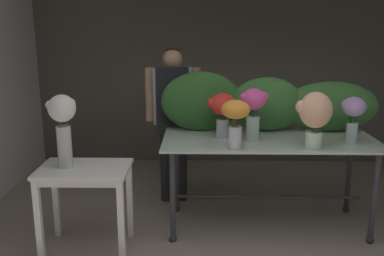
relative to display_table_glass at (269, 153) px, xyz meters
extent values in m
plane|color=gray|center=(-0.40, 0.27, -0.72)|extent=(7.80, 7.80, 0.00)
cube|color=#5B564C|center=(-0.40, 2.04, 0.65)|extent=(4.95, 0.12, 2.74)
cube|color=silver|center=(0.00, 0.00, 0.13)|extent=(1.92, 0.83, 0.02)
cylinder|color=#38383D|center=(-0.86, -0.31, -0.30)|extent=(0.05, 0.05, 0.84)
sphere|color=#38383D|center=(-0.86, -0.31, -0.69)|extent=(0.07, 0.07, 0.07)
cylinder|color=#38383D|center=(0.86, -0.31, -0.30)|extent=(0.05, 0.05, 0.84)
sphere|color=#38383D|center=(0.86, -0.31, -0.69)|extent=(0.07, 0.07, 0.07)
cylinder|color=#38383D|center=(-0.86, 0.31, -0.30)|extent=(0.05, 0.05, 0.84)
sphere|color=#38383D|center=(-0.86, 0.31, -0.69)|extent=(0.07, 0.07, 0.07)
cylinder|color=#38383D|center=(0.86, 0.31, -0.30)|extent=(0.05, 0.05, 0.84)
sphere|color=#38383D|center=(0.86, 0.31, -0.69)|extent=(0.07, 0.07, 0.07)
cylinder|color=#38383D|center=(0.00, 0.00, -0.43)|extent=(1.72, 0.03, 0.03)
cube|color=white|center=(-1.58, -0.44, -0.01)|extent=(0.74, 0.51, 0.03)
cube|color=white|center=(-1.58, -0.44, -0.05)|extent=(0.68, 0.45, 0.06)
cube|color=white|center=(-1.91, -0.65, -0.37)|extent=(0.05, 0.05, 0.70)
cube|color=white|center=(-1.25, -0.65, -0.37)|extent=(0.05, 0.05, 0.70)
cube|color=white|center=(-1.91, -0.22, -0.37)|extent=(0.05, 0.05, 0.70)
cube|color=white|center=(-1.25, -0.22, -0.37)|extent=(0.05, 0.05, 0.70)
cylinder|color=#232328|center=(-0.99, 0.61, -0.29)|extent=(0.12, 0.12, 0.86)
cylinder|color=#232328|center=(-0.83, 0.61, -0.29)|extent=(0.12, 0.12, 0.86)
cube|color=#999EA8|center=(-0.91, 0.61, 0.43)|extent=(0.39, 0.22, 0.57)
cube|color=black|center=(-0.91, 0.49, 0.39)|extent=(0.33, 0.02, 0.69)
cylinder|color=tan|center=(-1.15, 0.61, 0.44)|extent=(0.09, 0.09, 0.55)
cylinder|color=tan|center=(-0.67, 0.61, 0.44)|extent=(0.09, 0.09, 0.55)
sphere|color=tan|center=(-0.91, 0.61, 0.80)|extent=(0.20, 0.20, 0.20)
ellipsoid|color=black|center=(-0.91, 0.63, 0.87)|extent=(0.15, 0.15, 0.09)
ellipsoid|color=#2D6028|center=(-0.62, 0.29, 0.43)|extent=(0.77, 0.22, 0.57)
ellipsoid|color=#387033|center=(0.01, 0.29, 0.40)|extent=(0.70, 0.29, 0.52)
ellipsoid|color=#387033|center=(0.62, 0.29, 0.38)|extent=(0.91, 0.28, 0.48)
cylinder|color=silver|center=(-0.16, -0.07, 0.25)|extent=(0.12, 0.12, 0.22)
cylinder|color=#9EBCB2|center=(-0.16, -0.07, 0.19)|extent=(0.11, 0.11, 0.09)
cylinder|color=#28562D|center=(-0.13, -0.06, 0.30)|extent=(0.01, 0.01, 0.31)
cylinder|color=#28562D|center=(-0.17, -0.05, 0.30)|extent=(0.01, 0.01, 0.31)
cylinder|color=#28562D|center=(-0.19, -0.06, 0.30)|extent=(0.01, 0.01, 0.31)
cylinder|color=#28562D|center=(-0.16, -0.09, 0.30)|extent=(0.01, 0.01, 0.31)
ellipsoid|color=#E54C9E|center=(-0.16, -0.07, 0.51)|extent=(0.21, 0.21, 0.19)
sphere|color=#E54C9E|center=(-0.25, -0.09, 0.54)|extent=(0.08, 0.08, 0.08)
sphere|color=#E54C9E|center=(-0.08, -0.06, 0.53)|extent=(0.10, 0.10, 0.10)
cylinder|color=silver|center=(-0.42, 0.04, 0.23)|extent=(0.11, 0.11, 0.17)
cylinder|color=#9EBCB2|center=(-0.42, 0.04, 0.18)|extent=(0.10, 0.10, 0.07)
cylinder|color=#2D6028|center=(-0.40, 0.03, 0.27)|extent=(0.01, 0.01, 0.24)
cylinder|color=#2D6028|center=(-0.43, 0.07, 0.27)|extent=(0.01, 0.01, 0.24)
cylinder|color=#2D6028|center=(-0.44, 0.03, 0.27)|extent=(0.01, 0.01, 0.24)
cylinder|color=#2D6028|center=(-0.43, 0.02, 0.27)|extent=(0.01, 0.01, 0.24)
ellipsoid|color=red|center=(-0.42, 0.04, 0.45)|extent=(0.23, 0.23, 0.20)
sphere|color=red|center=(-0.53, 0.02, 0.47)|extent=(0.08, 0.08, 0.08)
cylinder|color=silver|center=(-0.34, -0.32, 0.23)|extent=(0.11, 0.11, 0.19)
cylinder|color=#9EBCB2|center=(-0.34, -0.32, 0.18)|extent=(0.10, 0.10, 0.08)
cylinder|color=#2D6028|center=(-0.32, -0.32, 0.29)|extent=(0.01, 0.01, 0.28)
cylinder|color=#2D6028|center=(-0.34, -0.31, 0.29)|extent=(0.01, 0.01, 0.28)
cylinder|color=#2D6028|center=(-0.36, -0.32, 0.29)|extent=(0.01, 0.01, 0.28)
cylinder|color=#2D6028|center=(-0.35, -0.35, 0.29)|extent=(0.01, 0.01, 0.28)
ellipsoid|color=orange|center=(-0.34, -0.32, 0.47)|extent=(0.24, 0.24, 0.15)
cylinder|color=silver|center=(0.32, -0.28, 0.21)|extent=(0.14, 0.14, 0.14)
cylinder|color=#9EBCB2|center=(0.32, -0.28, 0.17)|extent=(0.13, 0.13, 0.06)
cylinder|color=#28562D|center=(0.35, -0.29, 0.26)|extent=(0.01, 0.01, 0.22)
cylinder|color=#28562D|center=(0.31, -0.26, 0.26)|extent=(0.01, 0.01, 0.22)
cylinder|color=#28562D|center=(0.31, -0.31, 0.26)|extent=(0.01, 0.01, 0.22)
ellipsoid|color=#F4B78E|center=(0.32, -0.28, 0.46)|extent=(0.27, 0.27, 0.30)
sphere|color=#F4B78E|center=(0.21, -0.28, 0.49)|extent=(0.11, 0.11, 0.11)
ellipsoid|color=#387033|center=(0.35, -0.29, 0.30)|extent=(0.11, 0.07, 0.03)
cylinder|color=silver|center=(0.68, -0.14, 0.23)|extent=(0.10, 0.10, 0.19)
cylinder|color=#9EBCB2|center=(0.68, -0.14, 0.18)|extent=(0.09, 0.09, 0.08)
cylinder|color=#2D6028|center=(0.70, -0.14, 0.28)|extent=(0.01, 0.01, 0.27)
cylinder|color=#2D6028|center=(0.68, -0.12, 0.28)|extent=(0.01, 0.01, 0.27)
cylinder|color=#2D6028|center=(0.67, -0.15, 0.28)|extent=(0.01, 0.01, 0.27)
ellipsoid|color=#B28ED1|center=(0.68, -0.14, 0.46)|extent=(0.20, 0.20, 0.17)
sphere|color=#B28ED1|center=(0.61, -0.11, 0.48)|extent=(0.06, 0.06, 0.06)
sphere|color=#B28ED1|center=(0.75, -0.12, 0.48)|extent=(0.05, 0.05, 0.05)
ellipsoid|color=#28562D|center=(0.65, -0.12, 0.34)|extent=(0.07, 0.11, 0.03)
cylinder|color=silver|center=(-1.72, -0.44, 0.18)|extent=(0.12, 0.12, 0.34)
cylinder|color=#9EBCB2|center=(-1.72, -0.44, 0.09)|extent=(0.11, 0.11, 0.14)
cylinder|color=#387033|center=(-1.70, -0.43, 0.23)|extent=(0.01, 0.01, 0.41)
cylinder|color=#387033|center=(-1.73, -0.41, 0.23)|extent=(0.01, 0.01, 0.41)
cylinder|color=#387033|center=(-1.74, -0.45, 0.23)|extent=(0.01, 0.01, 0.41)
ellipsoid|color=white|center=(-1.72, -0.44, 0.50)|extent=(0.22, 0.22, 0.22)
sphere|color=white|center=(-1.82, -0.42, 0.52)|extent=(0.07, 0.07, 0.07)
sphere|color=white|center=(-1.67, -0.41, 0.53)|extent=(0.09, 0.09, 0.09)
camera|label=1|loc=(-0.63, -3.73, 1.15)|focal=39.89mm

